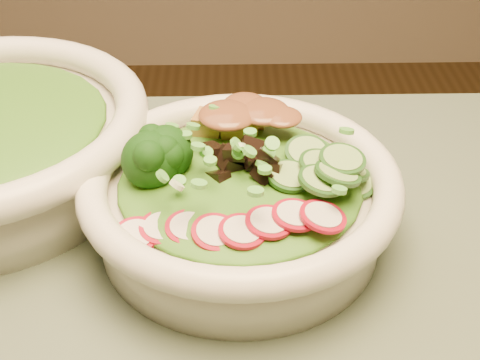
{
  "coord_description": "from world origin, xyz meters",
  "views": [
    {
      "loc": [
        -0.02,
        -0.2,
        1.08
      ],
      "look_at": [
        -0.01,
        0.18,
        0.8
      ],
      "focal_mm": 50.0,
      "sensor_mm": 36.0,
      "label": 1
    }
  ],
  "objects": [
    {
      "name": "tofu_cubes",
      "position": [
        -0.0,
        0.24,
        0.81
      ],
      "size": [
        0.09,
        0.08,
        0.03
      ],
      "primitive_type": null,
      "rotation": [
        0.0,
        0.0,
        0.39
      ],
      "color": "#955F31",
      "rests_on": "salad_bowl"
    },
    {
      "name": "radish_slices",
      "position": [
        -0.01,
        0.13,
        0.8
      ],
      "size": [
        0.1,
        0.07,
        0.02
      ],
      "primitive_type": null,
      "rotation": [
        0.0,
        0.0,
        0.39
      ],
      "color": "maroon",
      "rests_on": "salad_bowl"
    },
    {
      "name": "mushroom_heap",
      "position": [
        -0.01,
        0.19,
        0.81
      ],
      "size": [
        0.08,
        0.08,
        0.03
      ],
      "primitive_type": null,
      "rotation": [
        0.0,
        0.0,
        0.39
      ],
      "color": "black",
      "rests_on": "salad_bowl"
    },
    {
      "name": "lettuce_bed",
      "position": [
        -0.01,
        0.18,
        0.8
      ],
      "size": [
        0.17,
        0.17,
        0.02
      ],
      "primitive_type": "ellipsoid",
      "color": "#295C13",
      "rests_on": "salad_bowl"
    },
    {
      "name": "salad_bowl",
      "position": [
        -0.01,
        0.18,
        0.78
      ],
      "size": [
        0.23,
        0.23,
        0.06
      ],
      "rotation": [
        0.0,
        0.0,
        0.39
      ],
      "color": "white",
      "rests_on": "dining_table"
    },
    {
      "name": "peanut_sauce",
      "position": [
        -0.0,
        0.24,
        0.82
      ],
      "size": [
        0.06,
        0.05,
        0.01
      ],
      "primitive_type": "ellipsoid",
      "color": "brown",
      "rests_on": "tofu_cubes"
    },
    {
      "name": "cucumber_slices",
      "position": [
        0.05,
        0.18,
        0.81
      ],
      "size": [
        0.08,
        0.08,
        0.03
      ],
      "primitive_type": null,
      "rotation": [
        0.0,
        0.0,
        0.39
      ],
      "color": "#88AB5F",
      "rests_on": "salad_bowl"
    },
    {
      "name": "broccoli_florets",
      "position": [
        -0.06,
        0.18,
        0.81
      ],
      "size": [
        0.09,
        0.08,
        0.04
      ],
      "primitive_type": null,
      "rotation": [
        0.0,
        0.0,
        0.39
      ],
      "color": "black",
      "rests_on": "salad_bowl"
    },
    {
      "name": "scallion_garnish",
      "position": [
        -0.01,
        0.18,
        0.82
      ],
      "size": [
        0.16,
        0.16,
        0.02
      ],
      "primitive_type": null,
      "color": "#57B13E",
      "rests_on": "salad_bowl"
    }
  ]
}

